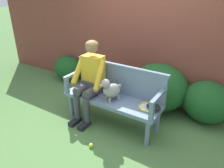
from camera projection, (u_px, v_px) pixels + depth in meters
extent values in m
plane|color=#4C753D|center=(112.00, 122.00, 3.63)|extent=(40.00, 40.00, 0.00)
cube|color=brown|center=(147.00, 44.00, 4.13)|extent=(8.00, 0.30, 2.16)
ellipsoid|color=#194C1E|center=(207.00, 102.00, 3.55)|extent=(0.81, 0.71, 0.71)
ellipsoid|color=#194C1E|center=(68.00, 68.00, 5.10)|extent=(0.73, 0.55, 0.60)
ellipsoid|color=#194C1E|center=(159.00, 87.00, 3.89)|extent=(1.05, 0.97, 0.85)
cube|color=slate|center=(112.00, 100.00, 3.44)|extent=(1.60, 0.51, 0.06)
cylinder|color=slate|center=(71.00, 105.00, 3.74)|extent=(0.07, 0.07, 0.41)
cylinder|color=slate|center=(147.00, 133.00, 3.04)|extent=(0.07, 0.07, 0.41)
cylinder|color=slate|center=(85.00, 96.00, 4.04)|extent=(0.07, 0.07, 0.41)
cylinder|color=slate|center=(158.00, 120.00, 3.34)|extent=(0.07, 0.07, 0.41)
cube|color=slate|center=(119.00, 80.00, 3.51)|extent=(1.60, 0.05, 0.46)
cube|color=slate|center=(120.00, 66.00, 3.40)|extent=(1.64, 0.06, 0.04)
cube|color=slate|center=(67.00, 85.00, 3.58)|extent=(0.06, 0.06, 0.24)
cube|color=slate|center=(75.00, 73.00, 3.69)|extent=(0.06, 0.51, 0.04)
cube|color=slate|center=(152.00, 112.00, 2.85)|extent=(0.06, 0.06, 0.24)
cube|color=slate|center=(159.00, 96.00, 2.95)|extent=(0.06, 0.51, 0.04)
cube|color=black|center=(75.00, 122.00, 3.59)|extent=(0.10, 0.24, 0.07)
cylinder|color=#3D3D42|center=(77.00, 107.00, 3.55)|extent=(0.10, 0.10, 0.42)
cylinder|color=#3D3D42|center=(82.00, 89.00, 3.56)|extent=(0.15, 0.33, 0.15)
cube|color=black|center=(84.00, 126.00, 3.49)|extent=(0.10, 0.24, 0.07)
cylinder|color=#3D3D42|center=(87.00, 110.00, 3.45)|extent=(0.10, 0.10, 0.42)
cylinder|color=#3D3D42|center=(92.00, 92.00, 3.46)|extent=(0.15, 0.33, 0.15)
cube|color=#3D3D42|center=(93.00, 85.00, 3.63)|extent=(0.32, 0.24, 0.20)
cube|color=gold|center=(93.00, 71.00, 3.53)|extent=(0.34, 0.22, 0.52)
cylinder|color=gold|center=(79.00, 69.00, 3.53)|extent=(0.14, 0.34, 0.45)
sphere|color=#936B4C|center=(74.00, 83.00, 3.53)|extent=(0.09, 0.09, 0.09)
cylinder|color=gold|center=(99.00, 75.00, 3.33)|extent=(0.14, 0.34, 0.45)
sphere|color=#936B4C|center=(96.00, 90.00, 3.31)|extent=(0.09, 0.09, 0.09)
sphere|color=#936B4C|center=(92.00, 47.00, 3.34)|extent=(0.20, 0.20, 0.20)
ellipsoid|color=olive|center=(92.00, 45.00, 3.34)|extent=(0.21, 0.21, 0.14)
cylinder|color=gray|center=(106.00, 98.00, 3.37)|extent=(0.04, 0.04, 0.07)
cylinder|color=gray|center=(110.00, 100.00, 3.30)|extent=(0.04, 0.04, 0.07)
cylinder|color=gray|center=(115.00, 95.00, 3.45)|extent=(0.04, 0.04, 0.07)
cylinder|color=gray|center=(118.00, 98.00, 3.37)|extent=(0.04, 0.04, 0.07)
ellipsoid|color=gray|center=(112.00, 90.00, 3.32)|extent=(0.28, 0.32, 0.22)
sphere|color=gray|center=(107.00, 91.00, 3.27)|extent=(0.13, 0.13, 0.13)
sphere|color=gray|center=(106.00, 83.00, 3.20)|extent=(0.13, 0.13, 0.13)
ellipsoid|color=gray|center=(102.00, 85.00, 3.17)|extent=(0.08, 0.10, 0.05)
ellipsoid|color=gray|center=(104.00, 82.00, 3.25)|extent=(0.05, 0.05, 0.10)
ellipsoid|color=gray|center=(108.00, 85.00, 3.16)|extent=(0.05, 0.05, 0.10)
sphere|color=gray|center=(119.00, 86.00, 3.36)|extent=(0.06, 0.06, 0.06)
torus|color=yellow|center=(148.00, 107.00, 3.17)|extent=(0.31, 0.31, 0.02)
cylinder|color=silver|center=(148.00, 107.00, 3.17)|extent=(0.25, 0.25, 0.00)
cube|color=yellow|center=(152.00, 102.00, 3.30)|extent=(0.04, 0.07, 0.02)
cylinder|color=black|center=(155.00, 98.00, 3.41)|extent=(0.04, 0.22, 0.03)
ellipsoid|color=black|center=(153.00, 107.00, 3.10)|extent=(0.25, 0.21, 0.09)
sphere|color=#CCDB33|center=(91.00, 145.00, 3.07)|extent=(0.07, 0.07, 0.07)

